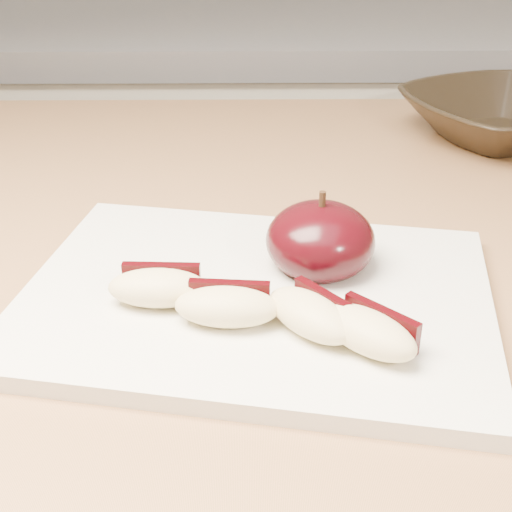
{
  "coord_description": "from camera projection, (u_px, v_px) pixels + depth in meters",
  "views": [
    {
      "loc": [
        0.07,
        -0.01,
        1.15
      ],
      "look_at": [
        0.07,
        0.37,
        0.94
      ],
      "focal_mm": 50.0,
      "sensor_mm": 36.0,
      "label": 1
    }
  ],
  "objects": [
    {
      "name": "apple_wedge_d",
      "position": [
        369.0,
        331.0,
        0.39
      ],
      "size": [
        0.06,
        0.06,
        0.02
      ],
      "rotation": [
        0.0,
        0.0,
        -0.78
      ],
      "color": "beige",
      "rests_on": "cutting_board"
    },
    {
      "name": "apple_half",
      "position": [
        320.0,
        241.0,
        0.47
      ],
      "size": [
        0.07,
        0.07,
        0.06
      ],
      "rotation": [
        0.0,
        0.0,
        -0.03
      ],
      "color": "black",
      "rests_on": "cutting_board"
    },
    {
      "name": "cutting_board",
      "position": [
        256.0,
        298.0,
        0.45
      ],
      "size": [
        0.33,
        0.26,
        0.01
      ],
      "primitive_type": "cube",
      "rotation": [
        0.0,
        0.0,
        -0.19
      ],
      "color": "silver",
      "rests_on": "island_counter"
    },
    {
      "name": "bowl",
      "position": [
        501.0,
        117.0,
        0.72
      ],
      "size": [
        0.24,
        0.24,
        0.05
      ],
      "primitive_type": "imported",
      "rotation": [
        0.0,
        0.0,
        0.41
      ],
      "color": "black",
      "rests_on": "island_counter"
    },
    {
      "name": "back_cabinet",
      "position": [
        213.0,
        258.0,
        1.38
      ],
      "size": [
        2.4,
        0.62,
        0.94
      ],
      "color": "silver",
      "rests_on": "ground"
    },
    {
      "name": "apple_wedge_c",
      "position": [
        312.0,
        314.0,
        0.41
      ],
      "size": [
        0.06,
        0.07,
        0.02
      ],
      "rotation": [
        0.0,
        0.0,
        -0.88
      ],
      "color": "beige",
      "rests_on": "cutting_board"
    },
    {
      "name": "apple_wedge_a",
      "position": [
        159.0,
        287.0,
        0.43
      ],
      "size": [
        0.06,
        0.03,
        0.02
      ],
      "rotation": [
        0.0,
        0.0,
        -0.05
      ],
      "color": "beige",
      "rests_on": "cutting_board"
    },
    {
      "name": "apple_wedge_b",
      "position": [
        227.0,
        306.0,
        0.41
      ],
      "size": [
        0.06,
        0.04,
        0.02
      ],
      "rotation": [
        0.0,
        0.0,
        -0.09
      ],
      "color": "beige",
      "rests_on": "cutting_board"
    }
  ]
}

